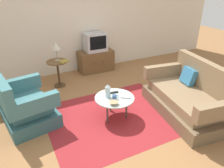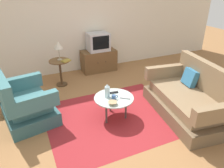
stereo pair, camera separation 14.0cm
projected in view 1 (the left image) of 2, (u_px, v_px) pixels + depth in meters
name	position (u px, v px, depth m)	size (l,w,h in m)	color
ground_plane	(119.00, 116.00, 3.98)	(16.00, 16.00, 0.00)	olive
back_wall	(72.00, 20.00, 5.42)	(9.00, 0.12, 2.70)	beige
area_rug	(114.00, 117.00, 3.95)	(2.39, 1.96, 0.00)	maroon
armchair	(24.00, 107.00, 3.67)	(0.97, 1.13, 0.94)	#325C60
couch	(189.00, 98.00, 3.97)	(1.18, 1.85, 0.95)	brown
coffee_table	(115.00, 99.00, 3.79)	(0.70, 0.70, 0.42)	#B2C6C1
side_table	(58.00, 68.00, 4.91)	(0.47, 0.47, 0.62)	brown
tv_stand	(96.00, 61.00, 5.82)	(0.92, 0.48, 0.57)	brown
television	(95.00, 42.00, 5.59)	(0.55, 0.43, 0.47)	#B7B7BC
table_lamp	(56.00, 46.00, 4.69)	(0.21, 0.21, 0.43)	#9E937A
vase	(108.00, 91.00, 3.73)	(0.09, 0.09, 0.25)	silver
mug	(115.00, 97.00, 3.69)	(0.12, 0.07, 0.08)	#335184
bowl	(114.00, 103.00, 3.55)	(0.16, 0.16, 0.05)	tan
tv_remote_dark	(114.00, 92.00, 3.91)	(0.17, 0.07, 0.02)	black
tv_remote_silver	(126.00, 98.00, 3.74)	(0.16, 0.14, 0.02)	#B2B2B7
book	(64.00, 61.00, 4.76)	(0.23, 0.20, 0.03)	olive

